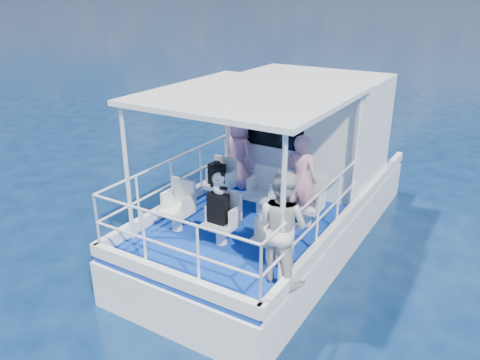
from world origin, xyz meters
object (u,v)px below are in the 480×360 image
backpack_center (218,208)px  panda (219,183)px  passenger_stbd_aft (282,227)px  passenger_port_fwd (238,153)px

backpack_center → panda: 0.43m
passenger_stbd_aft → panda: 1.35m
passenger_port_fwd → backpack_center: bearing=132.8°
passenger_port_fwd → panda: size_ratio=3.91×
passenger_port_fwd → panda: 2.41m
passenger_port_fwd → backpack_center: size_ratio=3.01×
passenger_port_fwd → passenger_stbd_aft: (2.26, -2.57, 0.09)m
panda → backpack_center: bearing=-120.3°
passenger_port_fwd → passenger_stbd_aft: size_ratio=0.89×
passenger_stbd_aft → panda: bearing=-7.3°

